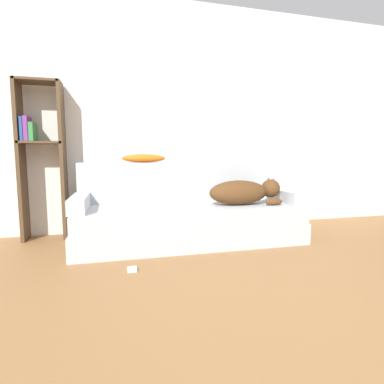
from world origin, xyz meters
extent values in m
cube|color=silver|center=(0.00, 2.89, 1.35)|extent=(6.91, 0.06, 2.70)
cube|color=#B2B7BC|center=(-0.01, 2.21, 0.10)|extent=(2.29, 0.86, 0.21)
cube|color=#B2B7BC|center=(-0.01, 2.20, 0.30)|extent=(2.25, 0.82, 0.17)
cube|color=#B2B7BC|center=(-0.01, 2.57, 0.60)|extent=(2.25, 0.15, 0.44)
cube|color=#B2B7BC|center=(-1.08, 2.20, 0.45)|extent=(0.15, 0.67, 0.13)
cube|color=#B2B7BC|center=(1.06, 2.20, 0.45)|extent=(0.15, 0.67, 0.13)
ellipsoid|color=#513319|center=(0.50, 2.13, 0.51)|extent=(0.63, 0.29, 0.26)
sphere|color=#513319|center=(0.87, 2.13, 0.54)|extent=(0.20, 0.20, 0.20)
cone|color=#513319|center=(0.87, 2.07, 0.62)|extent=(0.07, 0.07, 0.09)
cone|color=#513319|center=(0.87, 2.18, 0.62)|extent=(0.07, 0.07, 0.09)
ellipsoid|color=#513319|center=(0.84, 1.99, 0.42)|extent=(0.19, 0.07, 0.08)
cube|color=#B7B7BC|center=(-0.02, 2.10, 0.39)|extent=(0.33, 0.28, 0.02)
ellipsoid|color=orange|center=(-0.44, 2.56, 0.87)|extent=(0.47, 0.20, 0.09)
cube|color=#4C3823|center=(-1.69, 2.71, 0.83)|extent=(0.04, 0.26, 1.66)
cube|color=#4C3823|center=(-1.28, 2.71, 0.83)|extent=(0.04, 0.26, 1.66)
cube|color=#4C3823|center=(-1.48, 2.71, 1.65)|extent=(0.42, 0.26, 0.02)
cube|color=#4C3823|center=(-1.48, 2.71, 1.03)|extent=(0.42, 0.26, 0.02)
cube|color=#234C93|center=(-1.64, 2.69, 1.16)|extent=(0.03, 0.20, 0.24)
cube|color=#753384|center=(-1.60, 2.69, 1.16)|extent=(0.04, 0.20, 0.25)
cube|color=#337F42|center=(-1.55, 2.69, 1.13)|extent=(0.04, 0.20, 0.19)
cube|color=white|center=(-0.64, 1.52, 0.01)|extent=(0.07, 0.07, 0.03)
camera|label=1|loc=(-0.74, -0.76, 0.87)|focal=28.00mm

